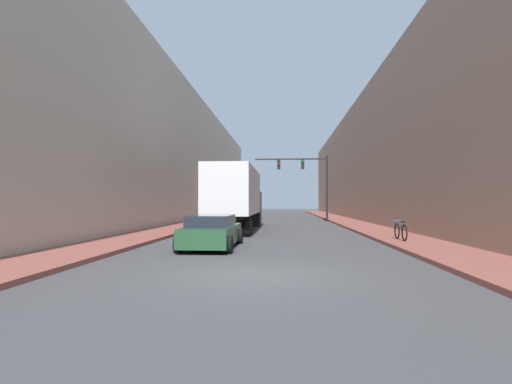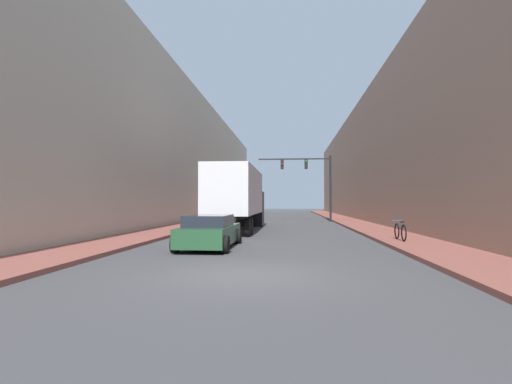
{
  "view_description": "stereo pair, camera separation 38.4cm",
  "coord_description": "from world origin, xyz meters",
  "px_view_note": "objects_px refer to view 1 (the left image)",
  "views": [
    {
      "loc": [
        0.75,
        -9.82,
        1.81
      ],
      "look_at": [
        -0.67,
        10.81,
        2.34
      ],
      "focal_mm": 28.0,
      "sensor_mm": 36.0,
      "label": 1
    },
    {
      "loc": [
        1.13,
        -9.79,
        1.81
      ],
      "look_at": [
        -0.67,
        10.81,
        2.34
      ],
      "focal_mm": 28.0,
      "sensor_mm": 36.0,
      "label": 2
    }
  ],
  "objects_px": {
    "semi_truck": "(237,196)",
    "parked_bicycle": "(401,231)",
    "traffic_signal_gantry": "(309,176)",
    "sedan_car": "(212,232)"
  },
  "relations": [
    {
      "from": "semi_truck",
      "to": "parked_bicycle",
      "type": "relative_size",
      "value": 6.5
    },
    {
      "from": "traffic_signal_gantry",
      "to": "parked_bicycle",
      "type": "bearing_deg",
      "value": -82.29
    },
    {
      "from": "semi_truck",
      "to": "sedan_car",
      "type": "xyz_separation_m",
      "value": [
        0.16,
        -9.79,
        -1.56
      ]
    },
    {
      "from": "sedan_car",
      "to": "semi_truck",
      "type": "bearing_deg",
      "value": 90.93
    },
    {
      "from": "semi_truck",
      "to": "parked_bicycle",
      "type": "bearing_deg",
      "value": -42.8
    },
    {
      "from": "parked_bicycle",
      "to": "sedan_car",
      "type": "bearing_deg",
      "value": -164.08
    },
    {
      "from": "traffic_signal_gantry",
      "to": "parked_bicycle",
      "type": "xyz_separation_m",
      "value": [
        2.7,
        -19.97,
        -3.8
      ]
    },
    {
      "from": "semi_truck",
      "to": "sedan_car",
      "type": "bearing_deg",
      "value": -89.07
    },
    {
      "from": "sedan_car",
      "to": "parked_bicycle",
      "type": "xyz_separation_m",
      "value": [
        7.96,
        2.27,
        -0.11
      ]
    },
    {
      "from": "sedan_car",
      "to": "traffic_signal_gantry",
      "type": "xyz_separation_m",
      "value": [
        5.26,
        22.24,
        3.7
      ]
    }
  ]
}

